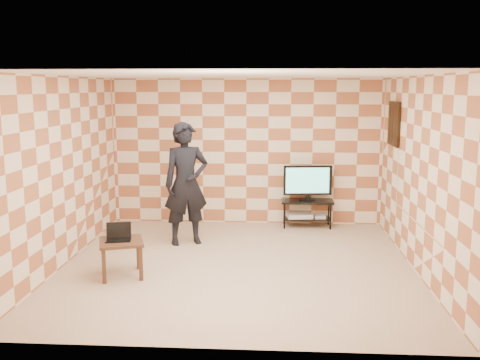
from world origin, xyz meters
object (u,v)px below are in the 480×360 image
tv_stand (307,207)px  tv (308,181)px  side_table (121,247)px  person (186,184)px

tv_stand → tv: tv is taller
side_table → tv: bearing=46.2°
tv_stand → person: (-2.04, -1.18, 0.63)m
tv_stand → person: 2.44m
tv_stand → tv: (-0.00, -0.00, 0.49)m
side_table → person: bearing=68.4°
person → side_table: bearing=-134.5°
tv → person: bearing=-149.9°
tv → person: 2.36m
tv_stand → tv: bearing=-96.0°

